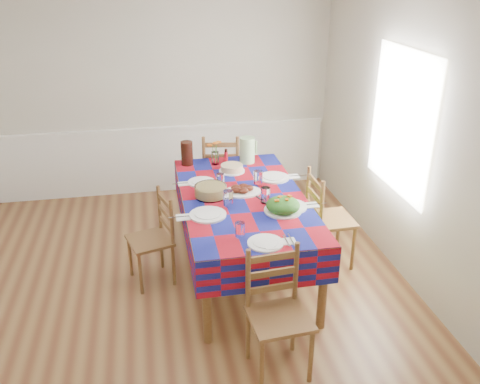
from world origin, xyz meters
name	(u,v)px	position (x,y,z in m)	size (l,w,h in m)	color
room	(173,163)	(0.00, 0.00, 1.35)	(4.58, 5.08, 2.78)	brown
wainscot	(164,157)	(0.00, 2.48, 0.49)	(4.41, 0.06, 0.92)	white
window_right	(401,122)	(2.23, 0.30, 1.50)	(1.40, 1.40, 0.00)	white
dining_table	(243,205)	(0.67, 0.29, 0.76)	(1.18, 2.19, 0.85)	brown
setting_near_head	(257,238)	(0.61, -0.59, 0.88)	(0.48, 0.32, 0.14)	white
setting_left_near	(214,209)	(0.35, -0.01, 0.89)	(0.61, 0.36, 0.16)	white
setting_left_far	(208,181)	(0.37, 0.64, 0.88)	(0.52, 0.31, 0.14)	white
setting_right_near	(282,202)	(0.98, 0.02, 0.89)	(0.60, 0.35, 0.15)	white
setting_right_far	(269,178)	(1.00, 0.61, 0.89)	(0.61, 0.35, 0.15)	white
meat_platter	(242,190)	(0.67, 0.36, 0.88)	(0.39, 0.28, 0.08)	white
salad_platter	(283,206)	(0.96, -0.10, 0.91)	(0.34, 0.34, 0.14)	white
pasta_bowl	(211,191)	(0.36, 0.34, 0.91)	(0.31, 0.31, 0.11)	white
cake	(232,168)	(0.67, 0.93, 0.89)	(0.28, 0.28, 0.08)	white
serving_utensils	(265,200)	(0.86, 0.15, 0.86)	(0.15, 0.33, 0.01)	black
flower_vase	(215,154)	(0.53, 1.18, 0.97)	(0.17, 0.14, 0.28)	white
hot_sauce	(226,156)	(0.65, 1.19, 0.93)	(0.04, 0.04, 0.17)	red
green_pitcher	(247,150)	(0.89, 1.17, 1.00)	(0.17, 0.17, 0.29)	#AAD999
tea_pitcher	(187,153)	(0.22, 1.23, 0.98)	(0.13, 0.13, 0.27)	black
name_card	(272,249)	(0.70, -0.75, 0.86)	(0.09, 0.03, 0.02)	white
chair_near	(278,314)	(0.67, -1.09, 0.50)	(0.48, 0.46, 1.01)	brown
chair_far	(221,174)	(0.66, 1.67, 0.52)	(0.53, 0.51, 1.05)	brown
chair_left	(154,239)	(-0.21, 0.30, 0.46)	(0.49, 0.50, 0.93)	brown
chair_right	(327,220)	(1.54, 0.29, 0.51)	(0.45, 0.47, 1.03)	brown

